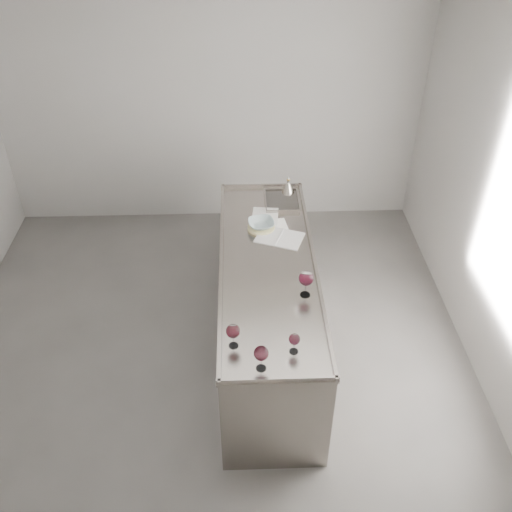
{
  "coord_description": "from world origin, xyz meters",
  "views": [
    {
      "loc": [
        0.28,
        -3.23,
        3.7
      ],
      "look_at": [
        0.41,
        0.3,
        1.02
      ],
      "focal_mm": 40.0,
      "sensor_mm": 36.0,
      "label": 1
    }
  ],
  "objects_px": {
    "wine_funnel": "(288,187)",
    "counter": "(267,308)",
    "wine_glass_small": "(294,340)",
    "ceramic_bowl": "(261,224)",
    "notebook": "(280,238)",
    "wine_glass_right": "(306,279)",
    "wine_glass_left": "(233,332)",
    "wine_glass_middle": "(261,354)"
  },
  "relations": [
    {
      "from": "wine_glass_middle",
      "to": "wine_glass_right",
      "type": "distance_m",
      "value": 0.78
    },
    {
      "from": "notebook",
      "to": "wine_funnel",
      "type": "height_order",
      "value": "wine_funnel"
    },
    {
      "from": "wine_glass_small",
      "to": "notebook",
      "type": "relative_size",
      "value": 0.34
    },
    {
      "from": "notebook",
      "to": "wine_funnel",
      "type": "relative_size",
      "value": 2.46
    },
    {
      "from": "wine_glass_right",
      "to": "wine_glass_small",
      "type": "relative_size",
      "value": 1.4
    },
    {
      "from": "wine_glass_small",
      "to": "notebook",
      "type": "xyz_separation_m",
      "value": [
        -0.0,
        1.29,
        -0.1
      ]
    },
    {
      "from": "counter",
      "to": "wine_glass_left",
      "type": "xyz_separation_m",
      "value": [
        -0.28,
        -0.88,
        0.6
      ]
    },
    {
      "from": "wine_glass_middle",
      "to": "ceramic_bowl",
      "type": "bearing_deg",
      "value": 87.53
    },
    {
      "from": "ceramic_bowl",
      "to": "wine_funnel",
      "type": "xyz_separation_m",
      "value": [
        0.28,
        0.59,
        0.01
      ]
    },
    {
      "from": "wine_glass_left",
      "to": "wine_glass_right",
      "type": "distance_m",
      "value": 0.72
    },
    {
      "from": "wine_glass_right",
      "to": "wine_glass_small",
      "type": "bearing_deg",
      "value": -103.39
    },
    {
      "from": "wine_glass_left",
      "to": "wine_glass_small",
      "type": "bearing_deg",
      "value": -9.44
    },
    {
      "from": "wine_glass_left",
      "to": "counter",
      "type": "bearing_deg",
      "value": 72.6
    },
    {
      "from": "wine_glass_middle",
      "to": "ceramic_bowl",
      "type": "distance_m",
      "value": 1.58
    },
    {
      "from": "wine_glass_left",
      "to": "wine_glass_right",
      "type": "height_order",
      "value": "wine_glass_right"
    },
    {
      "from": "wine_glass_right",
      "to": "wine_funnel",
      "type": "distance_m",
      "value": 1.46
    },
    {
      "from": "wine_glass_right",
      "to": "wine_funnel",
      "type": "xyz_separation_m",
      "value": [
        -0.01,
        1.46,
        -0.1
      ]
    },
    {
      "from": "wine_glass_small",
      "to": "ceramic_bowl",
      "type": "relative_size",
      "value": 0.7
    },
    {
      "from": "wine_glass_right",
      "to": "wine_glass_left",
      "type": "bearing_deg",
      "value": -136.86
    },
    {
      "from": "notebook",
      "to": "ceramic_bowl",
      "type": "xyz_separation_m",
      "value": [
        -0.15,
        0.15,
        0.04
      ]
    },
    {
      "from": "counter",
      "to": "wine_glass_left",
      "type": "height_order",
      "value": "wine_glass_left"
    },
    {
      "from": "wine_glass_middle",
      "to": "wine_funnel",
      "type": "xyz_separation_m",
      "value": [
        0.35,
        2.16,
        -0.08
      ]
    },
    {
      "from": "wine_glass_left",
      "to": "wine_glass_middle",
      "type": "height_order",
      "value": "wine_glass_middle"
    },
    {
      "from": "wine_glass_left",
      "to": "notebook",
      "type": "xyz_separation_m",
      "value": [
        0.39,
        1.22,
        -0.12
      ]
    },
    {
      "from": "wine_glass_left",
      "to": "wine_glass_small",
      "type": "relative_size",
      "value": 1.2
    },
    {
      "from": "ceramic_bowl",
      "to": "wine_funnel",
      "type": "relative_size",
      "value": 1.21
    },
    {
      "from": "wine_glass_left",
      "to": "wine_glass_right",
      "type": "xyz_separation_m",
      "value": [
        0.53,
        0.5,
        0.02
      ]
    },
    {
      "from": "counter",
      "to": "wine_glass_right",
      "type": "relative_size",
      "value": 11.3
    },
    {
      "from": "wine_glass_left",
      "to": "wine_funnel",
      "type": "height_order",
      "value": "wine_glass_left"
    },
    {
      "from": "notebook",
      "to": "wine_glass_middle",
      "type": "bearing_deg",
      "value": -77.41
    },
    {
      "from": "wine_glass_small",
      "to": "notebook",
      "type": "bearing_deg",
      "value": 90.21
    },
    {
      "from": "wine_funnel",
      "to": "wine_glass_right",
      "type": "bearing_deg",
      "value": -89.65
    },
    {
      "from": "notebook",
      "to": "ceramic_bowl",
      "type": "bearing_deg",
      "value": 156.06
    },
    {
      "from": "wine_glass_small",
      "to": "notebook",
      "type": "distance_m",
      "value": 1.29
    },
    {
      "from": "counter",
      "to": "ceramic_bowl",
      "type": "distance_m",
      "value": 0.71
    },
    {
      "from": "counter",
      "to": "wine_funnel",
      "type": "height_order",
      "value": "wine_funnel"
    },
    {
      "from": "wine_glass_left",
      "to": "wine_glass_middle",
      "type": "bearing_deg",
      "value": -49.31
    },
    {
      "from": "wine_glass_right",
      "to": "notebook",
      "type": "relative_size",
      "value": 0.48
    },
    {
      "from": "wine_glass_right",
      "to": "notebook",
      "type": "distance_m",
      "value": 0.75
    },
    {
      "from": "wine_glass_right",
      "to": "ceramic_bowl",
      "type": "height_order",
      "value": "wine_glass_right"
    },
    {
      "from": "counter",
      "to": "wine_funnel",
      "type": "relative_size",
      "value": 13.36
    },
    {
      "from": "wine_funnel",
      "to": "counter",
      "type": "bearing_deg",
      "value": -102.76
    }
  ]
}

